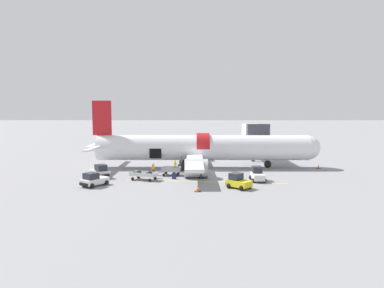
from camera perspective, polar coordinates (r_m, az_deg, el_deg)
ground_plane at (r=47.73m, az=1.74°, el=-4.64°), size 500.00×500.00×0.00m
apron_marking_line at (r=41.21m, az=2.18°, el=-6.28°), size 19.37×2.29×0.01m
jet_bridge_stub at (r=56.85m, az=10.34°, el=1.79°), size 3.40×9.39×6.41m
airplane at (r=50.58m, az=1.36°, el=-0.73°), size 34.98×28.46×9.93m
baggage_tug_lead at (r=45.08m, az=-15.11°, el=-4.51°), size 2.92×3.18×1.70m
baggage_tug_mid at (r=38.00m, az=7.72°, el=-6.28°), size 2.90×2.87×1.65m
baggage_tug_rear at (r=40.29m, az=-16.04°, el=-5.80°), size 2.94×3.38×1.57m
baggage_tug_spare at (r=42.19m, az=10.85°, el=-5.10°), size 1.82×2.78×1.74m
baggage_cart_loading at (r=45.06m, az=-3.32°, el=-4.54°), size 3.37×2.18×1.17m
baggage_cart_queued at (r=42.43m, az=-8.00°, el=-5.23°), size 4.24×2.57×1.13m
ground_crew_loader_a at (r=42.48m, az=1.52°, el=-4.66°), size 0.60×0.52×1.75m
ground_crew_loader_b at (r=45.36m, az=-6.52°, el=-4.16°), size 0.49×0.52×1.57m
ground_crew_driver at (r=47.02m, az=-0.62°, el=-3.69°), size 0.54×0.54×1.69m
ground_crew_supervisor at (r=47.89m, az=-2.85°, el=-3.58°), size 0.43×0.56×1.61m
suitcase_on_tarmac_upright at (r=42.76m, az=-2.99°, el=-5.35°), size 0.54×0.29×0.85m
safety_cone_nose at (r=53.61m, az=20.33°, el=-3.58°), size 0.52×0.52×0.56m
safety_cone_engine_left at (r=36.24m, az=0.94°, el=-7.45°), size 0.63×0.63×0.66m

